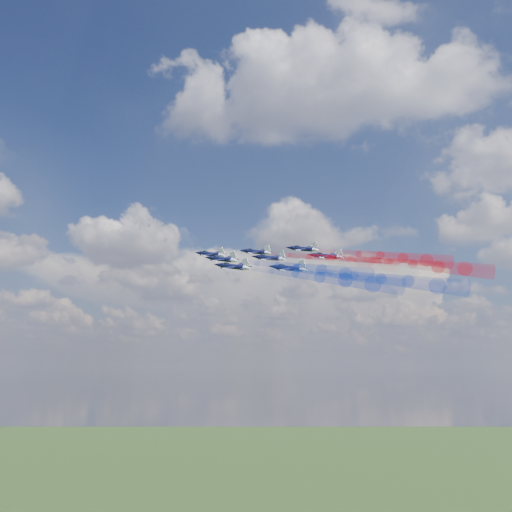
% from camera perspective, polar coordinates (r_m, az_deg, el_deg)
% --- Properties ---
extents(jet_lead, '(13.83, 12.25, 7.69)m').
position_cam_1_polar(jet_lead, '(156.75, -4.68, 0.19)').
color(jet_lead, black).
extents(trail_lead, '(36.28, 14.82, 11.78)m').
position_cam_1_polar(trail_lead, '(143.13, 2.57, -0.58)').
color(trail_lead, white).
extents(jet_inner_left, '(13.83, 12.25, 7.69)m').
position_cam_1_polar(jet_inner_left, '(145.74, -3.51, -0.32)').
color(jet_inner_left, black).
extents(trail_inner_left, '(36.28, 14.82, 11.78)m').
position_cam_1_polar(trail_inner_left, '(132.65, 4.45, -1.21)').
color(trail_inner_left, blue).
extents(jet_inner_right, '(13.83, 12.25, 7.69)m').
position_cam_1_polar(jet_inner_right, '(158.08, 0.02, 0.43)').
color(jet_inner_right, black).
extents(trail_inner_right, '(36.28, 14.82, 11.78)m').
position_cam_1_polar(trail_inner_right, '(146.11, 7.58, -0.31)').
color(trail_inner_right, red).
extents(jet_outer_left, '(13.83, 12.25, 7.69)m').
position_cam_1_polar(jet_outer_left, '(132.85, -2.37, -1.09)').
color(jet_outer_left, black).
extents(trail_outer_left, '(36.28, 14.82, 11.78)m').
position_cam_1_polar(trail_outer_left, '(120.34, 6.55, -2.14)').
color(trail_outer_left, blue).
extents(jet_center_third, '(13.83, 12.25, 7.69)m').
position_cam_1_polar(jet_center_third, '(144.54, 1.38, -0.21)').
color(jet_center_third, black).
extents(trail_center_third, '(36.28, 14.82, 11.78)m').
position_cam_1_polar(trail_center_third, '(133.23, 9.81, -1.08)').
color(trail_center_third, white).
extents(jet_outer_right, '(13.83, 12.25, 7.69)m').
position_cam_1_polar(jet_outer_right, '(159.86, 4.87, 0.74)').
color(jet_outer_right, black).
extents(trail_outer_right, '(36.28, 14.82, 11.78)m').
position_cam_1_polar(trail_outer_right, '(149.66, 12.65, 0.03)').
color(trail_outer_right, red).
extents(jet_rear_left, '(13.83, 12.25, 7.69)m').
position_cam_1_polar(jet_rear_left, '(133.99, 3.38, -1.26)').
color(jet_rear_left, black).
extents(trail_rear_left, '(36.28, 14.82, 11.78)m').
position_cam_1_polar(trail_rear_left, '(123.59, 12.68, -2.28)').
color(trail_rear_left, blue).
extents(jet_rear_right, '(13.83, 12.25, 7.69)m').
position_cam_1_polar(jet_rear_right, '(148.56, 7.24, -0.01)').
color(jet_rear_right, black).
extents(trail_rear_right, '(36.28, 14.82, 11.78)m').
position_cam_1_polar(trail_rear_right, '(139.41, 15.80, -0.82)').
color(trail_rear_right, red).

